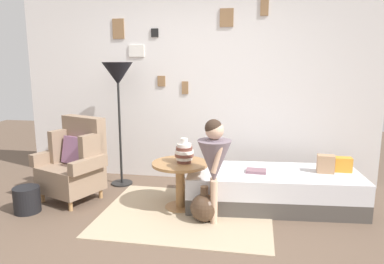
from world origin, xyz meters
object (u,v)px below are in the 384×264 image
at_px(person_child, 214,158).
at_px(magazine_basket, 27,200).
at_px(floor_lamp, 118,79).
at_px(demijohn_near, 204,207).
at_px(daybed, 273,189).
at_px(book_on_daybed, 256,171).
at_px(side_table, 180,175).
at_px(vase_striped, 184,153).
at_px(armchair, 75,163).

bearing_deg(person_child, magazine_basket, -176.74).
height_order(floor_lamp, demijohn_near, floor_lamp).
height_order(daybed, book_on_daybed, book_on_daybed).
relative_size(side_table, vase_striped, 2.27).
xyz_separation_m(armchair, book_on_daybed, (2.11, 0.13, -0.02)).
distance_m(person_child, magazine_basket, 2.10).
relative_size(person_child, book_on_daybed, 4.84).
xyz_separation_m(vase_striped, floor_lamp, (-0.99, 0.64, 0.75)).
xyz_separation_m(armchair, daybed, (2.30, 0.19, -0.24)).
height_order(side_table, floor_lamp, floor_lamp).
bearing_deg(side_table, book_on_daybed, 13.50).
bearing_deg(side_table, demijohn_near, -42.90).
bearing_deg(vase_striped, armchair, 177.36).
height_order(armchair, vase_striped, armchair).
height_order(armchair, daybed, armchair).
relative_size(vase_striped, person_child, 0.26).
xyz_separation_m(side_table, magazine_basket, (-1.62, -0.40, -0.24)).
bearing_deg(side_table, floor_lamp, 145.29).
bearing_deg(demijohn_near, floor_lamp, 143.07).
distance_m(daybed, demijohn_near, 0.89).
xyz_separation_m(side_table, floor_lamp, (-0.94, 0.65, 1.01)).
bearing_deg(side_table, person_child, -35.32).
bearing_deg(floor_lamp, side_table, -34.71).
bearing_deg(person_child, floor_lamp, 145.11).
bearing_deg(armchair, person_child, -11.90).
distance_m(floor_lamp, book_on_daybed, 2.07).
xyz_separation_m(floor_lamp, person_child, (1.35, -0.94, -0.72)).
bearing_deg(magazine_basket, book_on_daybed, 13.86).
distance_m(side_table, person_child, 0.58).
relative_size(person_child, magazine_basket, 3.80).
distance_m(vase_striped, demijohn_near, 0.63).
xyz_separation_m(demijohn_near, magazine_basket, (-1.93, -0.11, -0.01)).
height_order(daybed, vase_striped, vase_striped).
relative_size(armchair, demijohn_near, 2.59).
bearing_deg(demijohn_near, vase_striped, 132.01).
height_order(floor_lamp, book_on_daybed, floor_lamp).
xyz_separation_m(vase_striped, book_on_daybed, (0.78, 0.19, -0.22)).
distance_m(side_table, book_on_daybed, 0.85).
bearing_deg(daybed, book_on_daybed, -162.85).
xyz_separation_m(vase_striped, demijohn_near, (0.27, -0.30, -0.49)).
xyz_separation_m(daybed, vase_striped, (-0.97, -0.25, 0.44)).
distance_m(side_table, vase_striped, 0.26).
bearing_deg(magazine_basket, floor_lamp, 57.33).
xyz_separation_m(side_table, demijohn_near, (0.31, -0.29, -0.24)).
height_order(side_table, person_child, person_child).
bearing_deg(magazine_basket, armchair, 54.79).
height_order(side_table, magazine_basket, side_table).
bearing_deg(person_child, armchair, 168.10).
bearing_deg(book_on_daybed, vase_striped, -166.17).
relative_size(side_table, demijohn_near, 1.66).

